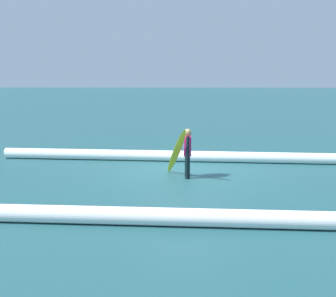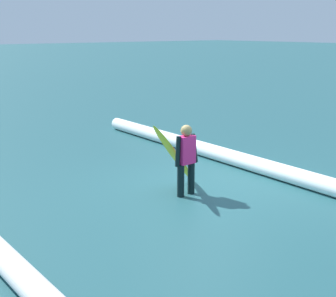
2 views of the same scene
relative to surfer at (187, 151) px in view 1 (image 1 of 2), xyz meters
name	(u,v)px [view 1 (image 1 of 2)]	position (x,y,z in m)	size (l,w,h in m)	color
ground_plane	(182,172)	(0.14, -0.64, -0.79)	(198.23, 198.23, 0.00)	#215156
surfer	(187,151)	(0.00, 0.00, 0.00)	(0.22, 0.58, 1.41)	black
surfboard	(176,152)	(0.32, 0.01, -0.05)	(0.71, 1.55, 1.50)	yellow
wave_crest_foreground	(242,157)	(-1.86, -2.18, -0.60)	(0.36, 0.36, 16.58)	white
wave_crest_midground	(64,214)	(2.45, 3.87, -0.61)	(0.35, 0.35, 15.67)	white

